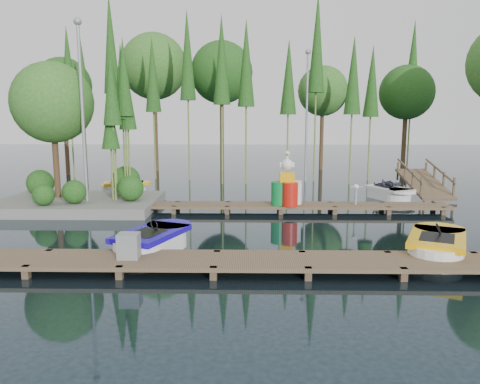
{
  "coord_description": "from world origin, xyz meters",
  "views": [
    {
      "loc": [
        0.8,
        -15.3,
        3.69
      ],
      "look_at": [
        0.5,
        0.5,
        1.1
      ],
      "focal_mm": 35.0,
      "sensor_mm": 36.0,
      "label": 1
    }
  ],
  "objects_px": {
    "boat_blue": "(153,242)",
    "yellow_barrel": "(284,194)",
    "drum_cluster": "(288,189)",
    "boat_yellow_far": "(125,187)",
    "utility_cabinet": "(129,246)",
    "island": "(70,128)"
  },
  "relations": [
    {
      "from": "boat_yellow_far",
      "to": "yellow_barrel",
      "type": "height_order",
      "value": "boat_yellow_far"
    },
    {
      "from": "boat_blue",
      "to": "drum_cluster",
      "type": "relative_size",
      "value": 1.51
    },
    {
      "from": "utility_cabinet",
      "to": "yellow_barrel",
      "type": "distance_m",
      "value": 8.19
    },
    {
      "from": "island",
      "to": "yellow_barrel",
      "type": "bearing_deg",
      "value": -5.33
    },
    {
      "from": "island",
      "to": "drum_cluster",
      "type": "distance_m",
      "value": 8.93
    },
    {
      "from": "boat_blue",
      "to": "yellow_barrel",
      "type": "bearing_deg",
      "value": 75.26
    },
    {
      "from": "boat_yellow_far",
      "to": "yellow_barrel",
      "type": "relative_size",
      "value": 3.08
    },
    {
      "from": "boat_blue",
      "to": "utility_cabinet",
      "type": "xyz_separation_m",
      "value": [
        -0.26,
        -1.52,
        0.33
      ]
    },
    {
      "from": "yellow_barrel",
      "to": "drum_cluster",
      "type": "distance_m",
      "value": 0.27
    },
    {
      "from": "utility_cabinet",
      "to": "yellow_barrel",
      "type": "relative_size",
      "value": 0.74
    },
    {
      "from": "drum_cluster",
      "to": "boat_yellow_far",
      "type": "bearing_deg",
      "value": 148.46
    },
    {
      "from": "utility_cabinet",
      "to": "drum_cluster",
      "type": "distance_m",
      "value": 8.12
    },
    {
      "from": "utility_cabinet",
      "to": "drum_cluster",
      "type": "bearing_deg",
      "value": 57.5
    },
    {
      "from": "boat_blue",
      "to": "yellow_barrel",
      "type": "distance_m",
      "value": 6.8
    },
    {
      "from": "island",
      "to": "yellow_barrel",
      "type": "height_order",
      "value": "island"
    },
    {
      "from": "boat_yellow_far",
      "to": "yellow_barrel",
      "type": "xyz_separation_m",
      "value": [
        7.39,
        -4.45,
        0.46
      ]
    },
    {
      "from": "island",
      "to": "utility_cabinet",
      "type": "distance_m",
      "value": 9.23
    },
    {
      "from": "boat_yellow_far",
      "to": "utility_cabinet",
      "type": "xyz_separation_m",
      "value": [
        3.14,
        -11.45,
        0.35
      ]
    },
    {
      "from": "island",
      "to": "drum_cluster",
      "type": "height_order",
      "value": "island"
    },
    {
      "from": "island",
      "to": "utility_cabinet",
      "type": "bearing_deg",
      "value": -61.55
    },
    {
      "from": "boat_yellow_far",
      "to": "utility_cabinet",
      "type": "bearing_deg",
      "value": -62.31
    },
    {
      "from": "island",
      "to": "utility_cabinet",
      "type": "xyz_separation_m",
      "value": [
        4.22,
        -7.79,
        -2.58
      ]
    }
  ]
}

